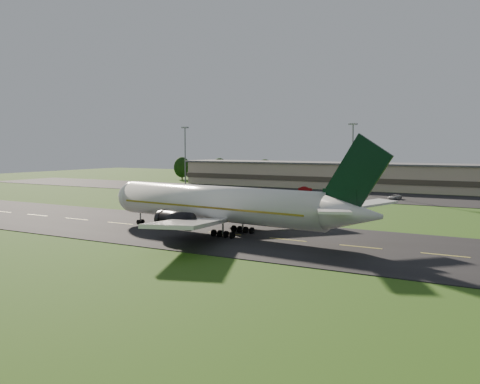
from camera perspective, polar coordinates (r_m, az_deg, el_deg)
The scene contains 11 objects.
ground at distance 90.88m, azimuth -7.56°, elevation -3.90°, with size 360.00×360.00×0.00m, color #1F4C13.
taxiway at distance 90.87m, azimuth -7.57°, elevation -3.87°, with size 220.00×30.00×0.10m, color black.
apron at distance 153.75m, azimuth 9.13°, elevation -0.26°, with size 260.00×30.00×0.10m, color black.
airliner at distance 84.15m, azimuth -1.92°, elevation -1.37°, with size 51.27×42.00×15.57m.
terminal at distance 174.27m, azimuth 13.99°, elevation 1.57°, with size 145.00×16.00×8.40m.
light_mast_west at distance 186.80m, azimuth -5.88°, elevation 4.60°, with size 2.40×1.20×20.35m.
light_mast_centre at distance 158.96m, azimuth 11.92°, elevation 4.45°, with size 2.40×1.20×20.35m.
tree_line at distance 178.83m, azimuth 22.75°, elevation 1.76°, with size 197.28×8.88×10.21m.
service_vehicle_a at distance 158.09m, azimuth 2.02°, elevation 0.20°, with size 1.55×3.85×1.31m, color #C8850B.
service_vehicle_b at distance 163.42m, azimuth 6.99°, elevation 0.34°, with size 1.45×4.15×1.37m, color maroon.
service_vehicle_c at distance 143.64m, azimuth 16.16°, elevation -0.50°, with size 2.00×4.34×1.21m, color silver.
Camera 1 is at (55.21, -70.82, 14.02)m, focal length 40.00 mm.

